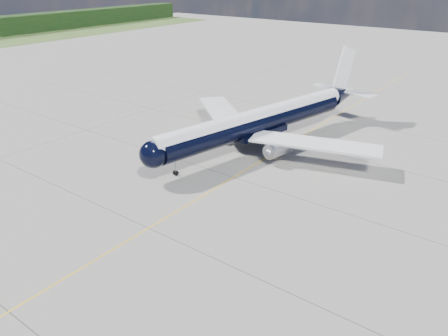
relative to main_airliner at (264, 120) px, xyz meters
The scene contains 3 objects.
ground 8.45m from the main_airliner, 65.97° to the right, with size 320.00×320.00×0.00m, color gray.
taxiway_centerline 12.83m from the main_airliner, 75.57° to the right, with size 0.16×160.00×0.01m, color #E2AB0B.
main_airliner is the anchor object (origin of this frame).
Camera 1 is at (29.10, -15.91, 24.31)m, focal length 35.00 mm.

